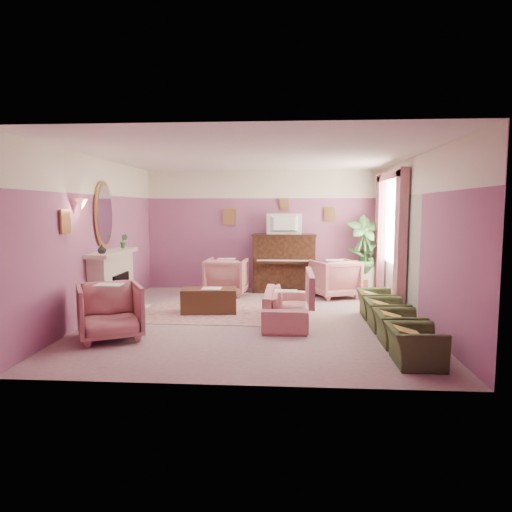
# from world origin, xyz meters

# --- Properties ---
(floor) EXTENTS (5.50, 6.00, 0.01)m
(floor) POSITION_xyz_m (0.00, 0.00, 0.00)
(floor) COLOR gray
(floor) RESTS_ON ground
(ceiling) EXTENTS (5.50, 6.00, 0.01)m
(ceiling) POSITION_xyz_m (0.00, 0.00, 2.80)
(ceiling) COLOR white
(ceiling) RESTS_ON wall_back
(wall_back) EXTENTS (5.50, 0.02, 2.80)m
(wall_back) POSITION_xyz_m (0.00, 3.00, 1.40)
(wall_back) COLOR #6F426A
(wall_back) RESTS_ON floor
(wall_front) EXTENTS (5.50, 0.02, 2.80)m
(wall_front) POSITION_xyz_m (0.00, -3.00, 1.40)
(wall_front) COLOR #6F426A
(wall_front) RESTS_ON floor
(wall_left) EXTENTS (0.02, 6.00, 2.80)m
(wall_left) POSITION_xyz_m (-2.75, 0.00, 1.40)
(wall_left) COLOR #6F426A
(wall_left) RESTS_ON floor
(wall_right) EXTENTS (0.02, 6.00, 2.80)m
(wall_right) POSITION_xyz_m (2.75, 0.00, 1.40)
(wall_right) COLOR #6F426A
(wall_right) RESTS_ON floor
(picture_rail_band) EXTENTS (5.50, 0.01, 0.65)m
(picture_rail_band) POSITION_xyz_m (0.00, 2.99, 2.47)
(picture_rail_band) COLOR silver
(picture_rail_band) RESTS_ON wall_back
(stripe_panel) EXTENTS (0.01, 3.00, 2.15)m
(stripe_panel) POSITION_xyz_m (2.73, 1.30, 1.07)
(stripe_panel) COLOR #A1AA9B
(stripe_panel) RESTS_ON wall_right
(fireplace_surround) EXTENTS (0.30, 1.40, 1.10)m
(fireplace_surround) POSITION_xyz_m (-2.59, 0.20, 0.55)
(fireplace_surround) COLOR beige
(fireplace_surround) RESTS_ON floor
(fireplace_inset) EXTENTS (0.18, 0.72, 0.68)m
(fireplace_inset) POSITION_xyz_m (-2.49, 0.20, 0.40)
(fireplace_inset) COLOR black
(fireplace_inset) RESTS_ON floor
(fire_ember) EXTENTS (0.06, 0.54, 0.10)m
(fire_ember) POSITION_xyz_m (-2.45, 0.20, 0.22)
(fire_ember) COLOR #FF4D1C
(fire_ember) RESTS_ON floor
(mantel_shelf) EXTENTS (0.40, 1.55, 0.07)m
(mantel_shelf) POSITION_xyz_m (-2.56, 0.20, 1.12)
(mantel_shelf) COLOR beige
(mantel_shelf) RESTS_ON fireplace_surround
(hearth) EXTENTS (0.55, 1.50, 0.02)m
(hearth) POSITION_xyz_m (-2.39, 0.20, 0.01)
(hearth) COLOR beige
(hearth) RESTS_ON floor
(mirror_frame) EXTENTS (0.04, 0.72, 1.20)m
(mirror_frame) POSITION_xyz_m (-2.70, 0.20, 1.80)
(mirror_frame) COLOR #AF8447
(mirror_frame) RESTS_ON wall_left
(mirror_glass) EXTENTS (0.01, 0.60, 1.06)m
(mirror_glass) POSITION_xyz_m (-2.67, 0.20, 1.80)
(mirror_glass) COLOR silver
(mirror_glass) RESTS_ON wall_left
(sconce_shade) EXTENTS (0.20, 0.20, 0.16)m
(sconce_shade) POSITION_xyz_m (-2.62, -0.85, 1.98)
(sconce_shade) COLOR #FF7E6F
(sconce_shade) RESTS_ON wall_left
(piano) EXTENTS (1.40, 0.60, 1.30)m
(piano) POSITION_xyz_m (0.50, 2.68, 0.65)
(piano) COLOR black
(piano) RESTS_ON floor
(piano_keyshelf) EXTENTS (1.30, 0.12, 0.06)m
(piano_keyshelf) POSITION_xyz_m (0.50, 2.33, 0.72)
(piano_keyshelf) COLOR black
(piano_keyshelf) RESTS_ON piano
(piano_keys) EXTENTS (1.20, 0.08, 0.02)m
(piano_keys) POSITION_xyz_m (0.50, 2.33, 0.76)
(piano_keys) COLOR silver
(piano_keys) RESTS_ON piano
(piano_top) EXTENTS (1.45, 0.65, 0.04)m
(piano_top) POSITION_xyz_m (0.50, 2.68, 1.31)
(piano_top) COLOR black
(piano_top) RESTS_ON piano
(television) EXTENTS (0.80, 0.12, 0.48)m
(television) POSITION_xyz_m (0.50, 2.63, 1.60)
(television) COLOR black
(television) RESTS_ON piano
(print_back_left) EXTENTS (0.30, 0.03, 0.38)m
(print_back_left) POSITION_xyz_m (-0.80, 2.96, 1.72)
(print_back_left) COLOR #AF8447
(print_back_left) RESTS_ON wall_back
(print_back_right) EXTENTS (0.26, 0.03, 0.34)m
(print_back_right) POSITION_xyz_m (1.55, 2.96, 1.78)
(print_back_right) COLOR #AF8447
(print_back_right) RESTS_ON wall_back
(print_back_mid) EXTENTS (0.22, 0.03, 0.26)m
(print_back_mid) POSITION_xyz_m (0.50, 2.96, 2.00)
(print_back_mid) COLOR #AF8447
(print_back_mid) RESTS_ON wall_back
(print_left_wall) EXTENTS (0.03, 0.28, 0.36)m
(print_left_wall) POSITION_xyz_m (-2.71, -1.20, 1.72)
(print_left_wall) COLOR #AF8447
(print_left_wall) RESTS_ON wall_left
(window_blind) EXTENTS (0.03, 1.40, 1.80)m
(window_blind) POSITION_xyz_m (2.70, 1.55, 1.70)
(window_blind) COLOR beige
(window_blind) RESTS_ON wall_right
(curtain_left) EXTENTS (0.16, 0.34, 2.60)m
(curtain_left) POSITION_xyz_m (2.62, 0.63, 1.30)
(curtain_left) COLOR #A25D67
(curtain_left) RESTS_ON floor
(curtain_right) EXTENTS (0.16, 0.34, 2.60)m
(curtain_right) POSITION_xyz_m (2.62, 2.47, 1.30)
(curtain_right) COLOR #A25D67
(curtain_right) RESTS_ON floor
(pelmet) EXTENTS (0.16, 2.20, 0.16)m
(pelmet) POSITION_xyz_m (2.62, 1.55, 2.56)
(pelmet) COLOR #A25D67
(pelmet) RESTS_ON wall_right
(mantel_plant) EXTENTS (0.16, 0.16, 0.28)m
(mantel_plant) POSITION_xyz_m (-2.55, 0.75, 1.29)
(mantel_plant) COLOR #366F34
(mantel_plant) RESTS_ON mantel_shelf
(mantel_vase) EXTENTS (0.16, 0.16, 0.16)m
(mantel_vase) POSITION_xyz_m (-2.55, -0.30, 1.23)
(mantel_vase) COLOR silver
(mantel_vase) RESTS_ON mantel_shelf
(area_rug) EXTENTS (2.52, 1.83, 0.01)m
(area_rug) POSITION_xyz_m (-0.76, 0.39, 0.01)
(area_rug) COLOR #A67270
(area_rug) RESTS_ON floor
(coffee_table) EXTENTS (1.05, 0.61, 0.45)m
(coffee_table) POSITION_xyz_m (-0.85, 0.41, 0.23)
(coffee_table) COLOR #3C2515
(coffee_table) RESTS_ON floor
(table_paper) EXTENTS (0.35, 0.28, 0.01)m
(table_paper) POSITION_xyz_m (-0.80, 0.41, 0.46)
(table_paper) COLOR silver
(table_paper) RESTS_ON coffee_table
(sofa) EXTENTS (0.61, 1.84, 0.74)m
(sofa) POSITION_xyz_m (0.56, -0.16, 0.37)
(sofa) COLOR #B36F71
(sofa) RESTS_ON floor
(sofa_throw) EXTENTS (0.09, 1.39, 0.51)m
(sofa_throw) POSITION_xyz_m (0.96, -0.16, 0.60)
(sofa_throw) COLOR #A25D67
(sofa_throw) RESTS_ON sofa
(floral_armchair_left) EXTENTS (0.87, 0.87, 0.91)m
(floral_armchair_left) POSITION_xyz_m (-0.77, 2.15, 0.45)
(floral_armchair_left) COLOR #B36F71
(floral_armchair_left) RESTS_ON floor
(floral_armchair_right) EXTENTS (0.87, 0.87, 0.91)m
(floral_armchair_right) POSITION_xyz_m (1.60, 2.06, 0.45)
(floral_armchair_right) COLOR #B36F71
(floral_armchair_right) RESTS_ON floor
(floral_armchair_front) EXTENTS (0.87, 0.87, 0.91)m
(floral_armchair_front) POSITION_xyz_m (-2.02, -1.36, 0.45)
(floral_armchair_front) COLOR #B36F71
(floral_armchair_front) RESTS_ON floor
(olive_chair_a) EXTENTS (0.51, 0.73, 0.63)m
(olive_chair_a) POSITION_xyz_m (2.15, -2.19, 0.32)
(olive_chair_a) COLOR #3B4B26
(olive_chair_a) RESTS_ON floor
(olive_chair_b) EXTENTS (0.51, 0.73, 0.63)m
(olive_chair_b) POSITION_xyz_m (2.15, -1.37, 0.32)
(olive_chair_b) COLOR #3B4B26
(olive_chair_b) RESTS_ON floor
(olive_chair_c) EXTENTS (0.51, 0.73, 0.63)m
(olive_chair_c) POSITION_xyz_m (2.15, -0.55, 0.32)
(olive_chair_c) COLOR #3B4B26
(olive_chair_c) RESTS_ON floor
(olive_chair_d) EXTENTS (0.51, 0.73, 0.63)m
(olive_chair_d) POSITION_xyz_m (2.15, 0.27, 0.32)
(olive_chair_d) COLOR #3B4B26
(olive_chair_d) RESTS_ON floor
(side_table) EXTENTS (0.52, 0.52, 0.70)m
(side_table) POSITION_xyz_m (2.32, 2.63, 0.35)
(side_table) COLOR silver
(side_table) RESTS_ON floor
(side_plant_big) EXTENTS (0.30, 0.30, 0.34)m
(side_plant_big) POSITION_xyz_m (2.32, 2.63, 0.87)
(side_plant_big) COLOR #366F34
(side_plant_big) RESTS_ON side_table
(side_plant_small) EXTENTS (0.16, 0.16, 0.28)m
(side_plant_small) POSITION_xyz_m (2.44, 2.53, 0.84)
(side_plant_small) COLOR #366F34
(side_plant_small) RESTS_ON side_table
(palm_pot) EXTENTS (0.34, 0.34, 0.34)m
(palm_pot) POSITION_xyz_m (2.28, 2.52, 0.17)
(palm_pot) COLOR brown
(palm_pot) RESTS_ON floor
(palm_plant) EXTENTS (0.76, 0.76, 1.44)m
(palm_plant) POSITION_xyz_m (2.28, 2.52, 1.06)
(palm_plant) COLOR #366F34
(palm_plant) RESTS_ON palm_pot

